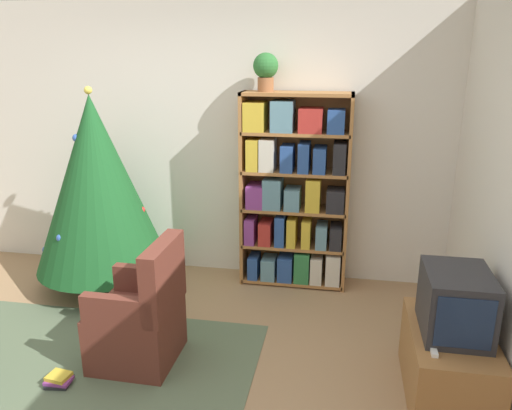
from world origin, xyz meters
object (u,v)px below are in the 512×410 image
Objects in this scene: bookshelf at (294,195)px; television at (456,303)px; armchair at (141,320)px; christmas_tree at (97,184)px; potted_plant at (266,69)px.

bookshelf is 1.89m from television.
television is at bearing 89.93° from armchair.
potted_plant is (1.46, 0.40, 0.99)m from christmas_tree.
bookshelf is 5.48× the size of potted_plant.
christmas_tree is at bearing -142.00° from armchair.
television is 0.55× the size of armchair.
christmas_tree is (-2.89, 1.09, 0.33)m from television.
potted_plant is (-0.27, 0.01, 1.11)m from bookshelf.
bookshelf is at bearing 148.28° from armchair.
armchair is at bearing -122.42° from bookshelf.
armchair is 2.32m from potted_plant.
christmas_tree is 1.50m from armchair.
television is 0.27× the size of christmas_tree.
christmas_tree is at bearing -164.55° from potted_plant.
christmas_tree is 5.66× the size of potted_plant.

